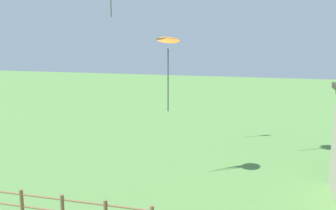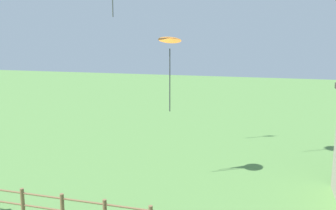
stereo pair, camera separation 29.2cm
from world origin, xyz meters
TOP-DOWN VIEW (x-y plane):
  - kite_orange_delta at (-0.98, 12.91)m, footprint 1.43×1.43m

SIDE VIEW (x-z plane):
  - kite_orange_delta at x=-0.98m, z-range 4.60..8.10m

